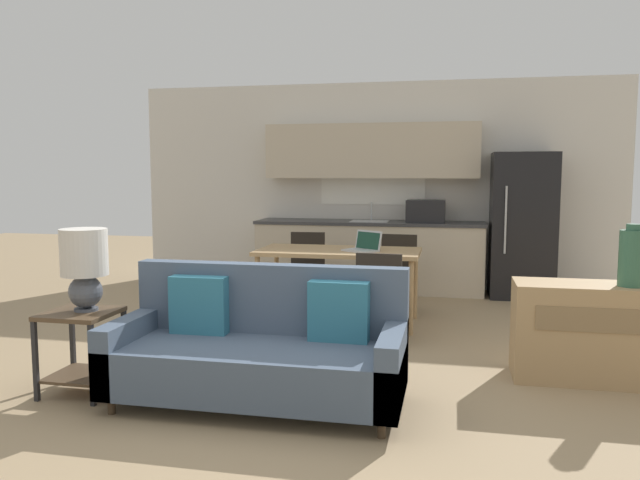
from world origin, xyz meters
The scene contains 14 objects.
ground_plane centered at (0.00, 0.00, 0.00)m, with size 20.00×20.00×0.00m, color #9E8460.
wall_back centered at (0.00, 4.63, 1.35)m, with size 6.40×0.07×2.70m.
kitchen_counter centered at (0.01, 4.33, 0.84)m, with size 2.93×0.65×2.15m.
refrigerator centered at (1.88, 4.25, 0.88)m, with size 0.75×0.70×1.77m.
dining_table centered at (-0.07, 2.46, 0.68)m, with size 1.62×0.80×0.75m.
couch centered at (-0.18, 0.19, 0.34)m, with size 1.92×0.80×0.89m.
side_table centered at (-1.44, 0.09, 0.39)m, with size 0.46×0.46×0.58m.
table_lamp centered at (-1.41, 0.12, 0.91)m, with size 0.32×0.32×0.57m.
credenza centered at (2.15, 1.10, 0.36)m, with size 1.28×0.46×0.72m.
vase centered at (2.30, 1.05, 0.93)m, with size 0.18×0.18×0.44m.
dining_chair_far_left centered at (-0.59, 3.23, 0.47)m, with size 0.44×0.44×0.83m.
dining_chair_near_right centered at (0.45, 1.74, 0.47)m, with size 0.45×0.45×0.83m.
dining_chair_far_right centered at (0.46, 3.19, 0.47)m, with size 0.45×0.45×0.83m.
laptop centered at (0.20, 2.40, 0.80)m, with size 0.41×0.39×0.20m.
Camera 1 is at (1.05, -3.68, 1.53)m, focal length 35.00 mm.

